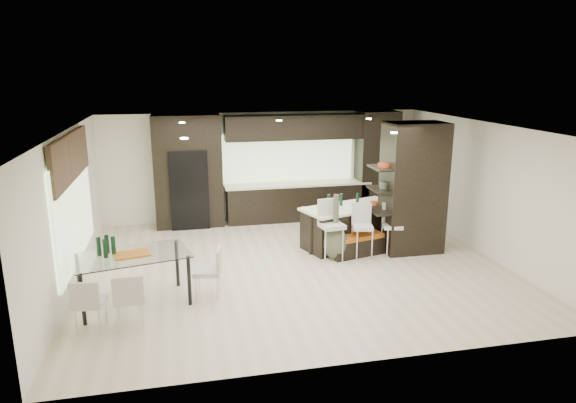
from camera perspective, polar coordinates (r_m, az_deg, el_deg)
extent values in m
plane|color=beige|center=(10.09, 0.72, -7.17)|extent=(8.00, 8.00, 0.00)
cube|color=white|center=(13.04, -2.68, 3.97)|extent=(8.00, 0.02, 2.70)
cube|color=white|center=(9.64, -23.12, -0.97)|extent=(0.02, 7.00, 2.70)
cube|color=white|center=(11.24, 21.05, 1.31)|extent=(0.02, 7.00, 2.70)
cube|color=white|center=(9.44, 0.77, 8.25)|extent=(8.00, 7.00, 0.02)
cube|color=#B2D199|center=(9.82, -22.69, -0.65)|extent=(0.04, 3.20, 1.90)
cube|color=#B2D199|center=(13.07, -0.06, 4.91)|extent=(3.40, 0.04, 1.20)
cube|color=brown|center=(9.64, -23.03, 4.53)|extent=(0.08, 3.00, 0.80)
cube|color=white|center=(9.68, 0.44, 8.29)|extent=(4.00, 3.00, 0.02)
cube|color=black|center=(12.81, -0.23, 3.80)|extent=(6.80, 0.68, 2.70)
cube|color=black|center=(12.58, -10.94, 1.47)|extent=(0.90, 0.68, 1.90)
cube|color=black|center=(10.90, 13.72, 1.48)|extent=(1.20, 0.80, 2.70)
cube|color=black|center=(11.17, 6.90, -2.72)|extent=(2.29, 1.52, 0.88)
cube|color=beige|center=(10.26, 4.87, -3.90)|extent=(0.50, 0.50, 0.99)
cube|color=beige|center=(10.50, 8.22, -3.86)|extent=(0.47, 0.47, 0.89)
cube|color=beige|center=(10.74, 11.46, -3.66)|extent=(0.46, 0.46, 0.87)
cube|color=black|center=(10.70, 7.54, -4.77)|extent=(1.22, 0.70, 0.44)
cube|color=white|center=(8.76, -16.77, -8.29)|extent=(1.95, 1.36, 0.85)
cube|color=beige|center=(8.04, -17.17, -10.59)|extent=(0.46, 0.46, 0.81)
cube|color=beige|center=(8.13, -21.10, -10.79)|extent=(0.47, 0.47, 0.77)
cube|color=beige|center=(8.74, -8.94, -8.03)|extent=(0.51, 0.51, 0.81)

